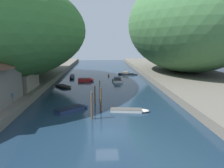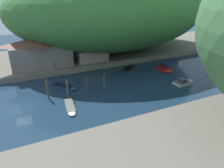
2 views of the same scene
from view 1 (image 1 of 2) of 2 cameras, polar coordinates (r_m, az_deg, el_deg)
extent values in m
plane|color=#192D42|center=(52.92, -2.37, 0.45)|extent=(130.00, 130.00, 0.00)
cube|color=#666056|center=(57.17, -25.64, 0.79)|extent=(22.00, 120.00, 1.24)
cube|color=#666056|center=(57.70, 20.66, 1.26)|extent=(22.00, 120.00, 1.24)
ellipsoid|color=#3D6B3D|center=(65.90, 19.18, 14.55)|extent=(32.54, 45.55, 26.37)
cube|color=gray|center=(42.94, -23.24, 0.67)|extent=(5.39, 7.28, 2.81)
pyramid|color=#4C4C51|center=(42.64, -23.45, 3.47)|extent=(5.82, 7.86, 1.43)
cube|color=silver|center=(30.96, 3.69, -6.87)|extent=(4.45, 1.87, 0.40)
ellipsoid|color=silver|center=(31.03, 7.72, -6.92)|extent=(2.30, 1.53, 0.40)
cube|color=#504E4A|center=(30.90, 3.70, -6.50)|extent=(4.54, 1.90, 0.03)
cube|color=black|center=(65.21, 3.71, 2.61)|extent=(4.75, 2.49, 0.37)
ellipsoid|color=black|center=(64.94, 5.70, 2.54)|extent=(2.53, 1.84, 0.37)
cube|color=black|center=(65.18, 3.71, 2.78)|extent=(4.85, 2.54, 0.03)
cube|color=#9E937F|center=(65.16, 3.59, 3.05)|extent=(1.79, 1.33, 0.64)
cube|color=white|center=(53.42, 1.39, 0.84)|extent=(2.45, 3.59, 0.51)
ellipsoid|color=white|center=(55.07, 1.09, 1.15)|extent=(2.19, 1.88, 0.51)
cube|color=#525252|center=(53.37, 1.39, 1.12)|extent=(2.50, 3.66, 0.03)
cube|color=#333842|center=(53.21, 1.41, 1.46)|extent=(1.61, 1.32, 0.70)
cube|color=navy|center=(60.38, -10.37, 1.93)|extent=(1.42, 4.20, 0.68)
ellipsoid|color=navy|center=(58.34, -10.47, 1.61)|extent=(1.21, 2.14, 0.68)
cube|color=black|center=(60.33, -10.38, 2.26)|extent=(1.45, 4.29, 0.03)
cube|color=navy|center=(31.72, -10.98, -6.53)|extent=(4.20, 3.97, 0.49)
ellipsoid|color=navy|center=(32.86, -7.94, -5.81)|extent=(2.57, 2.52, 0.49)
cube|color=black|center=(31.64, -11.00, -6.08)|extent=(4.28, 4.05, 0.03)
cube|color=red|center=(54.78, -7.18, 1.09)|extent=(3.14, 2.11, 0.67)
ellipsoid|color=red|center=(54.74, -5.57, 1.12)|extent=(1.60, 1.96, 0.67)
cube|color=#450A0A|center=(54.72, -7.19, 1.46)|extent=(3.21, 2.15, 0.03)
cube|color=black|center=(48.33, -12.68, -0.61)|extent=(3.65, 4.04, 0.36)
ellipsoid|color=black|center=(46.71, -11.61, -0.97)|extent=(2.45, 2.49, 0.36)
cube|color=black|center=(48.29, -12.69, -0.38)|extent=(3.72, 4.12, 0.03)
cylinder|color=brown|center=(27.78, -5.29, -5.75)|extent=(0.28, 0.28, 3.42)
sphere|color=brown|center=(27.33, -5.36, -2.20)|extent=(0.26, 0.26, 0.26)
cylinder|color=brown|center=(30.90, -2.89, -4.12)|extent=(0.24, 0.24, 3.27)
sphere|color=brown|center=(30.51, -2.92, -1.07)|extent=(0.22, 0.22, 0.22)
cylinder|color=#4C3D2D|center=(34.75, -4.48, -2.90)|extent=(0.23, 0.23, 2.72)
sphere|color=#4C3D2D|center=(34.44, -4.51, -0.63)|extent=(0.21, 0.21, 0.21)
cylinder|color=brown|center=(37.84, -3.19, -1.48)|extent=(0.20, 0.20, 3.04)
sphere|color=brown|center=(37.54, -3.21, 0.85)|extent=(0.18, 0.18, 0.18)
sphere|color=red|center=(62.25, -0.88, 2.29)|extent=(0.50, 0.50, 0.50)
cone|color=red|center=(62.19, -0.88, 2.63)|extent=(0.25, 0.25, 0.25)
cylinder|color=#282D3D|center=(33.51, -24.75, -3.88)|extent=(0.13, 0.13, 0.85)
cylinder|color=#282D3D|center=(33.65, -24.59, -3.81)|extent=(0.13, 0.13, 0.85)
cube|color=navy|center=(33.41, -24.77, -2.63)|extent=(0.29, 0.41, 0.62)
sphere|color=tan|center=(33.32, -24.83, -1.92)|extent=(0.22, 0.22, 0.22)
cylinder|color=#282D3D|center=(44.04, -20.25, -0.18)|extent=(0.13, 0.13, 0.85)
cylinder|color=#282D3D|center=(44.21, -20.21, -0.13)|extent=(0.13, 0.13, 0.85)
cube|color=#B2231E|center=(44.00, -20.29, 0.79)|extent=(0.27, 0.40, 0.62)
sphere|color=#9E7051|center=(43.93, -20.33, 1.33)|extent=(0.22, 0.22, 0.22)
camera|label=2|loc=(42.30, 56.59, 17.96)|focal=35.00mm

